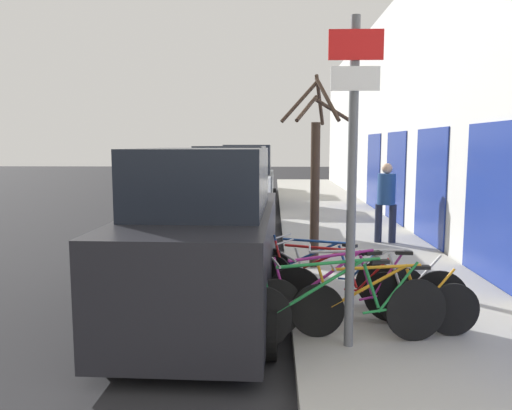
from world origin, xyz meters
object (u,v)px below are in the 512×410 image
at_px(bicycle_1, 385,305).
at_px(bicycle_2, 341,297).
at_px(bicycle_0, 340,309).
at_px(bicycle_4, 327,282).
at_px(bicycle_5, 323,272).
at_px(signpost, 352,169).
at_px(street_tree, 315,175).
at_px(parked_car_3, 252,173).
at_px(bicycle_3, 366,292).
at_px(parked_car_2, 249,180).
at_px(parked_car_0, 206,240).
at_px(parked_car_1, 233,196).
at_px(pedestrian_near, 386,197).

xyz_separation_m(bicycle_1, bicycle_2, (-0.49, 0.16, 0.04)).
distance_m(bicycle_0, bicycle_4, 1.22).
distance_m(bicycle_1, bicycle_5, 1.59).
distance_m(signpost, street_tree, 3.56).
bearing_deg(parked_car_3, bicycle_5, -84.17).
distance_m(bicycle_3, bicycle_5, 1.16).
relative_size(parked_car_2, parked_car_3, 1.04).
xyz_separation_m(signpost, parked_car_0, (-1.73, 1.39, -1.03)).
xyz_separation_m(bicycle_2, street_tree, (-0.05, 3.09, 1.24)).
xyz_separation_m(parked_car_2, parked_car_3, (-0.11, 5.20, -0.04)).
height_order(parked_car_3, street_tree, street_tree).
distance_m(parked_car_1, parked_car_3, 10.94).
xyz_separation_m(bicycle_3, parked_car_0, (-2.04, 0.70, 0.49)).
relative_size(parked_car_0, parked_car_1, 1.09).
distance_m(signpost, bicycle_3, 1.70).
bearing_deg(parked_car_1, bicycle_0, -74.61).
height_order(signpost, parked_car_2, signpost).
height_order(bicycle_3, parked_car_2, parked_car_2).
relative_size(bicycle_3, parked_car_3, 0.58).
distance_m(bicycle_3, parked_car_0, 2.21).
bearing_deg(bicycle_3, parked_car_1, 22.86).
relative_size(bicycle_0, parked_car_2, 0.56).
xyz_separation_m(bicycle_1, bicycle_4, (-0.56, 0.93, 0.00)).
xyz_separation_m(bicycle_2, parked_car_3, (-1.82, 17.73, 0.44)).
height_order(bicycle_0, pedestrian_near, pedestrian_near).
relative_size(bicycle_0, street_tree, 0.72).
distance_m(bicycle_2, parked_car_0, 2.00).
xyz_separation_m(pedestrian_near, street_tree, (-1.76, -2.28, 0.62)).
xyz_separation_m(bicycle_2, parked_car_2, (-1.70, 12.53, 0.48)).
xyz_separation_m(bicycle_4, pedestrian_near, (1.78, 4.61, 0.65)).
bearing_deg(parked_car_3, parked_car_2, -88.96).
bearing_deg(signpost, parked_car_2, 97.62).
xyz_separation_m(signpost, parked_car_2, (-1.74, 12.98, -1.04)).
bearing_deg(bicycle_1, pedestrian_near, -15.73).
relative_size(bicycle_0, bicycle_5, 1.26).
bearing_deg(bicycle_4, bicycle_0, -147.70).
height_order(bicycle_1, street_tree, street_tree).
bearing_deg(parked_car_3, bicycle_0, -84.72).
bearing_deg(parked_car_2, bicycle_2, -81.65).
bearing_deg(bicycle_2, street_tree, -19.07).
xyz_separation_m(parked_car_0, parked_car_1, (-0.12, 5.84, -0.00)).
bearing_deg(bicycle_2, parked_car_1, -5.04).
bearing_deg(bicycle_0, street_tree, -11.09).
bearing_deg(bicycle_4, bicycle_3, -109.85).
height_order(bicycle_5, parked_car_2, parked_car_2).
height_order(signpost, parked_car_0, signpost).
distance_m(parked_car_1, parked_car_2, 5.74).
height_order(signpost, bicycle_1, signpost).
height_order(bicycle_0, bicycle_5, bicycle_0).
relative_size(bicycle_2, parked_car_0, 0.47).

